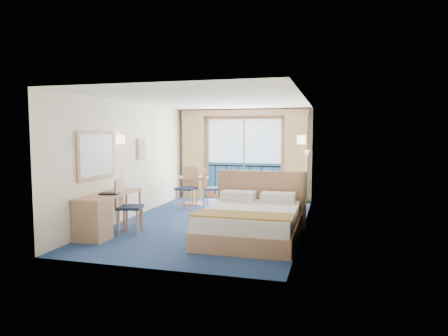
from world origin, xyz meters
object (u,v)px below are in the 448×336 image
at_px(desk, 97,216).
at_px(table_chair_b, 188,185).
at_px(armchair, 284,196).
at_px(table_chair_a, 209,185).
at_px(nightstand, 293,212).
at_px(bed, 251,221).
at_px(round_table, 193,183).
at_px(floor_lamp, 306,164).
at_px(desk_chair, 125,203).

height_order(desk, table_chair_b, table_chair_b).
bearing_deg(armchair, table_chair_b, -5.10).
height_order(table_chair_a, table_chair_b, table_chair_b).
relative_size(armchair, desk, 0.42).
xyz_separation_m(desk, table_chair_a, (1.06, 3.68, 0.14)).
bearing_deg(nightstand, armchair, 102.84).
relative_size(bed, round_table, 2.60).
bearing_deg(nightstand, floor_lamp, 87.34).
distance_m(armchair, desk_chair, 4.46).
bearing_deg(bed, table_chair_b, 130.09).
height_order(floor_lamp, round_table, floor_lamp).
bearing_deg(nightstand, desk_chair, -152.80).
distance_m(armchair, round_table, 2.53).
xyz_separation_m(armchair, desk, (-3.04, -4.05, 0.11)).
relative_size(floor_lamp, round_table, 1.75).
bearing_deg(nightstand, desk, -148.01).
distance_m(round_table, table_chair_b, 0.49).
relative_size(floor_lamp, desk, 0.90).
distance_m(armchair, table_chair_b, 2.57).
height_order(nightstand, desk_chair, desk_chair).
height_order(bed, round_table, bed).
distance_m(table_chair_a, table_chair_b, 0.56).
xyz_separation_m(bed, round_table, (-2.29, 3.17, 0.26)).
xyz_separation_m(bed, floor_lamp, (0.77, 3.85, 0.82)).
bearing_deg(table_chair_b, desk, -89.74).
relative_size(floor_lamp, table_chair_b, 1.39).
distance_m(bed, table_chair_a, 3.42).
bearing_deg(table_chair_a, table_chair_b, 85.13).
bearing_deg(desk, table_chair_b, 80.68).
relative_size(desk_chair, table_chair_a, 1.04).
distance_m(desk, table_chair_b, 3.48).
height_order(nightstand, armchair, armchair).
xyz_separation_m(armchair, table_chair_a, (-1.98, -0.37, 0.25)).
xyz_separation_m(desk, round_table, (0.52, 3.92, 0.15)).
distance_m(desk, round_table, 3.96).
bearing_deg(table_chair_b, table_chair_a, 36.63).
xyz_separation_m(armchair, desk_chair, (-2.73, -3.51, 0.28)).
relative_size(nightstand, armchair, 0.78).
height_order(floor_lamp, table_chair_a, floor_lamp).
height_order(armchair, table_chair_b, table_chair_b).
bearing_deg(desk_chair, nightstand, -75.03).
relative_size(bed, nightstand, 4.03).
bearing_deg(armchair, desk, 33.91).
bearing_deg(bed, round_table, 125.90).
bearing_deg(desk, armchair, 53.18).
xyz_separation_m(nightstand, table_chair_b, (-2.90, 1.27, 0.34)).
xyz_separation_m(floor_lamp, table_chair_b, (-3.02, -1.18, -0.53)).
bearing_deg(table_chair_a, round_table, 33.96).
bearing_deg(desk_chair, desk, 138.32).
bearing_deg(table_chair_b, floor_lamp, 30.96).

